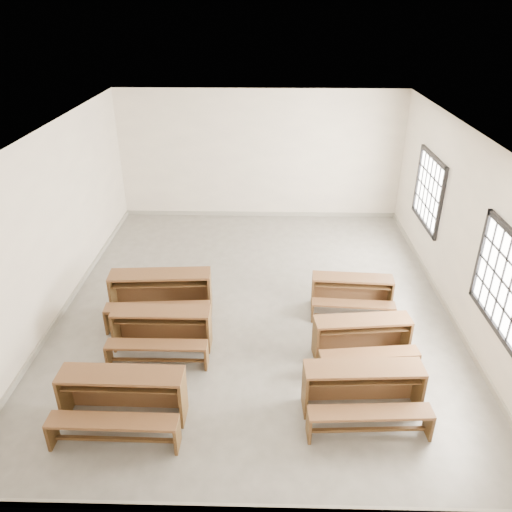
{
  "coord_description": "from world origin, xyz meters",
  "views": [
    {
      "loc": [
        0.19,
        -7.84,
        5.07
      ],
      "look_at": [
        0.0,
        0.0,
        1.0
      ],
      "focal_mm": 35.0,
      "sensor_mm": 36.0,
      "label": 1
    }
  ],
  "objects_px": {
    "desk_set_2": "(161,291)",
    "desk_set_3": "(363,387)",
    "desk_set_1": "(161,327)",
    "desk_set_5": "(352,291)",
    "desk_set_0": "(122,394)",
    "desk_set_4": "(362,336)"
  },
  "relations": [
    {
      "from": "desk_set_0",
      "to": "desk_set_5",
      "type": "distance_m",
      "value": 4.41
    },
    {
      "from": "desk_set_2",
      "to": "desk_set_3",
      "type": "height_order",
      "value": "desk_set_2"
    },
    {
      "from": "desk_set_3",
      "to": "desk_set_5",
      "type": "distance_m",
      "value": 2.56
    },
    {
      "from": "desk_set_5",
      "to": "desk_set_2",
      "type": "bearing_deg",
      "value": -172.37
    },
    {
      "from": "desk_set_2",
      "to": "desk_set_4",
      "type": "distance_m",
      "value": 3.56
    },
    {
      "from": "desk_set_2",
      "to": "desk_set_4",
      "type": "relative_size",
      "value": 1.16
    },
    {
      "from": "desk_set_0",
      "to": "desk_set_2",
      "type": "distance_m",
      "value": 2.55
    },
    {
      "from": "desk_set_0",
      "to": "desk_set_5",
      "type": "relative_size",
      "value": 1.11
    },
    {
      "from": "desk_set_4",
      "to": "desk_set_5",
      "type": "height_order",
      "value": "desk_set_4"
    },
    {
      "from": "desk_set_1",
      "to": "desk_set_2",
      "type": "distance_m",
      "value": 1.03
    },
    {
      "from": "desk_set_3",
      "to": "desk_set_5",
      "type": "height_order",
      "value": "desk_set_3"
    },
    {
      "from": "desk_set_1",
      "to": "desk_set_5",
      "type": "bearing_deg",
      "value": 21.01
    },
    {
      "from": "desk_set_1",
      "to": "desk_set_2",
      "type": "xyz_separation_m",
      "value": [
        -0.2,
        1.01,
        0.06
      ]
    },
    {
      "from": "desk_set_2",
      "to": "desk_set_5",
      "type": "xyz_separation_m",
      "value": [
        3.41,
        0.22,
        -0.09
      ]
    },
    {
      "from": "desk_set_3",
      "to": "desk_set_5",
      "type": "xyz_separation_m",
      "value": [
        0.22,
        2.55,
        -0.04
      ]
    },
    {
      "from": "desk_set_2",
      "to": "desk_set_3",
      "type": "bearing_deg",
      "value": -40.02
    },
    {
      "from": "desk_set_4",
      "to": "desk_set_5",
      "type": "bearing_deg",
      "value": 82.24
    },
    {
      "from": "desk_set_3",
      "to": "desk_set_1",
      "type": "bearing_deg",
      "value": 153.12
    },
    {
      "from": "desk_set_2",
      "to": "desk_set_4",
      "type": "bearing_deg",
      "value": -22.52
    },
    {
      "from": "desk_set_0",
      "to": "desk_set_3",
      "type": "xyz_separation_m",
      "value": [
        3.2,
        0.23,
        -0.01
      ]
    },
    {
      "from": "desk_set_1",
      "to": "desk_set_3",
      "type": "height_order",
      "value": "desk_set_3"
    },
    {
      "from": "desk_set_1",
      "to": "desk_set_5",
      "type": "height_order",
      "value": "desk_set_1"
    }
  ]
}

